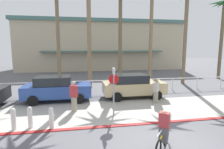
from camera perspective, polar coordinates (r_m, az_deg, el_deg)
The scene contains 20 objects.
ground_plane at distance 16.47m, azimuth 0.95°, elevation -4.26°, with size 80.00×80.00×0.00m, color #5B5B60.
sidewalk_strip at distance 11.04m, azimuth 6.79°, elevation -10.70°, with size 44.00×4.00×0.02m, color #ADAAA0.
curb_paint at distance 9.27m, azimuth 10.48°, elevation -14.58°, with size 44.00×0.24×0.03m, color maroon.
building_backdrop at distance 32.77m, azimuth -3.70°, elevation 8.96°, with size 26.27×11.01×7.83m.
rail_fence at distance 14.86m, azimuth 2.06°, elevation -2.34°, with size 23.42×0.08×1.04m.
stop_sign_bike_lane at distance 9.58m, azimuth 0.52°, elevation -3.24°, with size 0.52×0.56×2.56m.
bollard_0 at distance 9.37m, azimuth -28.06°, elevation -11.92°, with size 0.20×0.20×1.00m.
bollard_2 at distance 9.27m, azimuth -23.91°, elevation -11.87°, with size 0.20×0.20×1.00m.
bollard_3 at distance 8.86m, azimuth -18.15°, elevation -12.48°, with size 0.20×0.20×1.00m.
palm_tree_1 at distance 19.75m, azimuth -16.47°, elevation 16.28°, with size 3.31×3.06×9.12m.
palm_tree_2 at distance 16.72m, azimuth -7.23°, elevation 19.65°, with size 3.22×3.44×9.08m.
palm_tree_3 at distance 19.21m, azimuth 2.67°, elevation 18.20°, with size 3.46×3.13×9.06m.
palm_tree_4 at distance 20.49m, azimuth 12.08°, elevation 18.05°, with size 3.03×2.77×10.06m.
palm_tree_5 at distance 19.94m, azimuth 22.03°, elevation 16.28°, with size 3.00×2.74×8.94m.
palm_tree_6 at distance 24.74m, azimuth 31.00°, elevation 14.21°, with size 3.47×3.14×8.71m.
car_blue_1 at distance 13.00m, azimuth -16.63°, elevation -4.12°, with size 4.40×2.02×1.69m.
car_tan_2 at distance 13.42m, azimuth 6.49°, elevation -3.43°, with size 4.40×2.02×1.69m.
cyclist_yellow_0 at distance 6.96m, azimuth 15.52°, elevation -16.71°, with size 1.20×1.45×1.50m.
pedestrian_0 at distance 12.36m, azimuth 13.33°, elevation -5.24°, with size 0.46×0.47×1.62m.
pedestrian_1 at distance 10.73m, azimuth -11.62°, elevation -6.91°, with size 0.47×0.43×1.74m.
Camera 1 is at (-3.07, -5.77, 3.62)m, focal length 29.72 mm.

